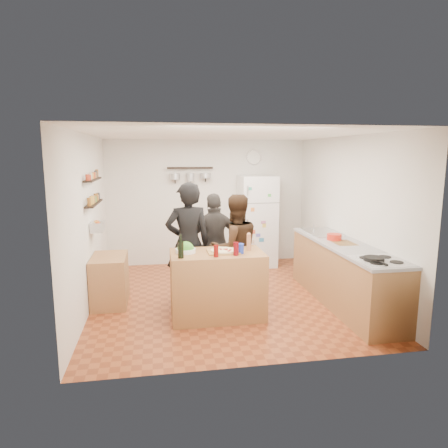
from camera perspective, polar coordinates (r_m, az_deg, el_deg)
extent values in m
plane|color=brown|center=(6.37, 0.15, -10.39)|extent=(4.20, 4.20, 0.00)
plane|color=white|center=(5.98, 0.16, 12.67)|extent=(4.20, 4.20, 0.00)
plane|color=silver|center=(8.11, -2.37, 3.09)|extent=(4.00, 0.00, 4.00)
plane|color=silver|center=(6.05, -18.86, 0.23)|extent=(0.00, 4.20, 4.20)
plane|color=silver|center=(6.69, 17.30, 1.19)|extent=(0.00, 4.20, 4.20)
cube|color=olive|center=(5.52, -0.98, -8.64)|extent=(1.25, 0.72, 0.91)
cube|color=olive|center=(5.38, -0.12, -3.97)|extent=(0.42, 0.34, 0.02)
cylinder|color=#CDB987|center=(5.38, -0.12, -3.77)|extent=(0.34, 0.34, 0.02)
cylinder|color=white|center=(5.39, -5.50, -3.81)|extent=(0.27, 0.27, 0.05)
cylinder|color=black|center=(5.10, -6.19, -3.66)|extent=(0.07, 0.07, 0.22)
cylinder|color=#5F0908|center=(5.14, -1.14, -3.89)|extent=(0.06, 0.06, 0.15)
cylinder|color=#58070D|center=(5.22, 1.73, -3.56)|extent=(0.07, 0.07, 0.17)
cylinder|color=#A06443|center=(5.50, 3.57, -2.75)|extent=(0.06, 0.06, 0.20)
cylinder|color=#1B2E97|center=(5.32, 2.40, -3.53)|extent=(0.08, 0.08, 0.13)
imported|color=black|center=(5.93, -5.15, -2.80)|extent=(0.70, 0.49, 1.82)
imported|color=black|center=(5.97, 1.57, -3.58)|extent=(0.90, 0.76, 1.64)
imported|color=#292625|center=(6.43, -1.28, -2.75)|extent=(0.97, 0.48, 1.61)
cube|color=#9E7042|center=(6.25, 16.73, -6.90)|extent=(0.63, 2.63, 0.90)
cube|color=white|center=(5.33, 21.50, -4.94)|extent=(0.60, 0.62, 0.02)
cylinder|color=black|center=(5.26, 20.62, -4.68)|extent=(0.25, 0.25, 0.05)
cube|color=silver|center=(6.88, 13.80, -1.24)|extent=(0.50, 0.80, 0.03)
cube|color=olive|center=(6.18, 16.73, -2.68)|extent=(0.30, 0.40, 0.02)
cylinder|color=red|center=(6.34, 15.47, -1.79)|extent=(0.22, 0.22, 0.09)
cube|color=white|center=(8.00, 4.73, 0.44)|extent=(0.70, 0.68, 1.80)
cylinder|color=silver|center=(8.21, 4.28, 9.45)|extent=(0.30, 0.03, 0.30)
cube|color=black|center=(6.20, -18.06, 2.83)|extent=(0.12, 1.00, 0.02)
cube|color=black|center=(6.17, -18.24, 6.06)|extent=(0.12, 1.00, 0.02)
cube|color=silver|center=(6.24, -17.62, -0.35)|extent=(0.18, 0.35, 0.14)
cube|color=#AB6F47|center=(6.24, -15.99, -7.70)|extent=(0.50, 0.80, 0.73)
cube|color=black|center=(7.92, -4.85, 7.98)|extent=(0.90, 0.04, 0.04)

